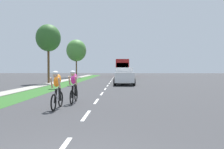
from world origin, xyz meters
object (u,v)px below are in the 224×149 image
(cyclist_lead, at_px, (57,89))
(bus_red, at_px, (122,67))
(street_tree_near, at_px, (48,38))
(suv_white, at_px, (124,76))
(pickup_dark_green, at_px, (125,74))
(street_tree_far, at_px, (76,51))
(cyclist_trailing, at_px, (74,86))

(cyclist_lead, bearing_deg, bus_red, 85.42)
(street_tree_near, bearing_deg, cyclist_lead, -71.03)
(suv_white, distance_m, bus_red, 24.14)
(suv_white, bearing_deg, pickup_dark_green, 88.22)
(bus_red, relative_size, street_tree_near, 1.75)
(cyclist_lead, xyz_separation_m, bus_red, (3.08, 38.44, 1.17))
(street_tree_near, bearing_deg, street_tree_far, 90.74)
(cyclist_lead, height_order, suv_white, suv_white)
(bus_red, distance_m, street_tree_far, 10.73)
(pickup_dark_green, distance_m, street_tree_near, 13.83)
(cyclist_trailing, xyz_separation_m, street_tree_far, (-5.99, 31.36, 4.29))
(suv_white, height_order, street_tree_far, street_tree_far)
(cyclist_trailing, relative_size, suv_white, 0.37)
(cyclist_trailing, bearing_deg, street_tree_far, 100.81)
(cyclist_trailing, distance_m, street_tree_far, 32.22)
(suv_white, relative_size, pickup_dark_green, 0.92)
(cyclist_trailing, relative_size, pickup_dark_green, 0.34)
(cyclist_lead, distance_m, suv_white, 14.64)
(street_tree_far, bearing_deg, street_tree_near, -89.26)
(cyclist_lead, relative_size, cyclist_trailing, 1.00)
(street_tree_near, bearing_deg, cyclist_trailing, -67.73)
(suv_white, relative_size, bus_red, 0.41)
(bus_red, relative_size, street_tree_far, 1.62)
(suv_white, xyz_separation_m, street_tree_far, (-8.68, 18.69, 4.15))
(suv_white, distance_m, street_tree_near, 9.52)
(suv_white, relative_size, street_tree_far, 0.66)
(cyclist_lead, xyz_separation_m, cyclist_trailing, (0.36, 1.65, 0.00))
(suv_white, bearing_deg, cyclist_lead, -102.02)
(street_tree_far, bearing_deg, cyclist_trailing, -79.19)
(cyclist_lead, height_order, cyclist_trailing, same)
(cyclist_lead, relative_size, bus_red, 0.15)
(suv_white, bearing_deg, cyclist_trailing, -101.98)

